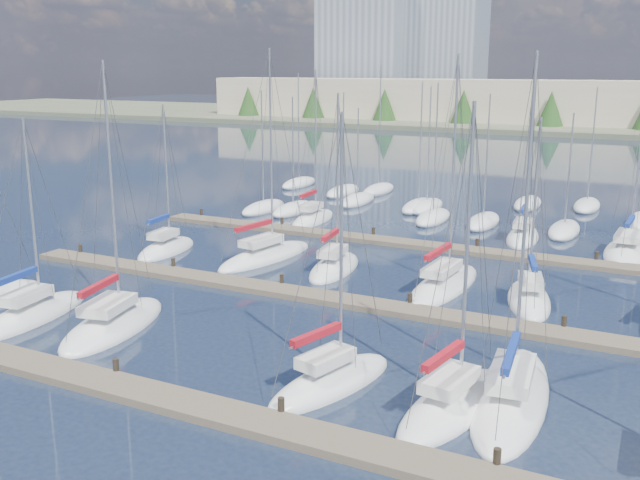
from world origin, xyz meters
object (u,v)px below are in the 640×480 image
at_px(sailboat_b, 33,315).
at_px(sailboat_d, 331,382).
at_px(sailboat_h, 166,249).
at_px(sailboat_i, 266,256).
at_px(sailboat_f, 511,396).
at_px(sailboat_l, 529,299).
at_px(sailboat_k, 444,285).
at_px(sailboat_p, 523,237).
at_px(sailboat_n, 313,219).
at_px(sailboat_c, 114,325).
at_px(sailboat_e, 452,405).
at_px(sailboat_q, 628,251).
at_px(sailboat_j, 334,268).

xyz_separation_m(sailboat_b, sailboat_d, (17.46, -0.33, 0.01)).
relative_size(sailboat_h, sailboat_i, 0.75).
bearing_deg(sailboat_i, sailboat_f, -26.17).
distance_m(sailboat_l, sailboat_f, 12.65).
distance_m(sailboat_k, sailboat_f, 14.54).
distance_m(sailboat_p, sailboat_k, 14.65).
distance_m(sailboat_i, sailboat_f, 24.02).
bearing_deg(sailboat_i, sailboat_n, 111.42).
distance_m(sailboat_h, sailboat_n, 14.42).
relative_size(sailboat_k, sailboat_i, 0.97).
bearing_deg(sailboat_n, sailboat_b, -97.62).
relative_size(sailboat_f, sailboat_c, 1.02).
height_order(sailboat_h, sailboat_f, sailboat_f).
relative_size(sailboat_k, sailboat_e, 1.15).
bearing_deg(sailboat_e, sailboat_f, 52.65).
xyz_separation_m(sailboat_k, sailboat_n, (-15.50, 13.10, 0.02)).
xyz_separation_m(sailboat_b, sailboat_h, (-2.53, 14.06, 0.01)).
distance_m(sailboat_k, sailboat_n, 20.29).
bearing_deg(sailboat_n, sailboat_q, -1.92).
bearing_deg(sailboat_q, sailboat_b, -130.61).
distance_m(sailboat_l, sailboat_q, 14.64).
relative_size(sailboat_d, sailboat_c, 0.86).
bearing_deg(sailboat_h, sailboat_n, 64.32).
bearing_deg(sailboat_i, sailboat_l, 4.83).
xyz_separation_m(sailboat_l, sailboat_e, (-0.11, -14.29, 0.00)).
bearing_deg(sailboat_b, sailboat_k, 31.46).
bearing_deg(sailboat_l, sailboat_f, -96.87).
bearing_deg(sailboat_j, sailboat_l, -11.40).
relative_size(sailboat_d, sailboat_n, 0.89).
bearing_deg(sailboat_l, sailboat_q, 58.85).
relative_size(sailboat_q, sailboat_c, 0.92).
distance_m(sailboat_b, sailboat_f, 24.38).
bearing_deg(sailboat_f, sailboat_p, 94.82).
xyz_separation_m(sailboat_p, sailboat_f, (5.07, -27.44, -0.01)).
distance_m(sailboat_p, sailboat_q, 7.53).
distance_m(sailboat_k, sailboat_i, 12.91).
height_order(sailboat_q, sailboat_f, sailboat_f).
bearing_deg(sailboat_e, sailboat_p, 105.32).
bearing_deg(sailboat_l, sailboat_j, 161.12).
xyz_separation_m(sailboat_p, sailboat_j, (-9.10, -14.00, -0.00)).
bearing_deg(sailboat_c, sailboat_i, 78.20).
bearing_deg(sailboat_i, sailboat_p, 52.17).
relative_size(sailboat_b, sailboat_j, 0.93).
xyz_separation_m(sailboat_h, sailboat_c, (7.31, -13.26, -0.00)).
relative_size(sailboat_h, sailboat_q, 0.87).
relative_size(sailboat_h, sailboat_e, 0.89).
height_order(sailboat_p, sailboat_n, sailboat_n).
distance_m(sailboat_l, sailboat_n, 24.52).
bearing_deg(sailboat_l, sailboat_k, 161.26).
relative_size(sailboat_i, sailboat_n, 1.11).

